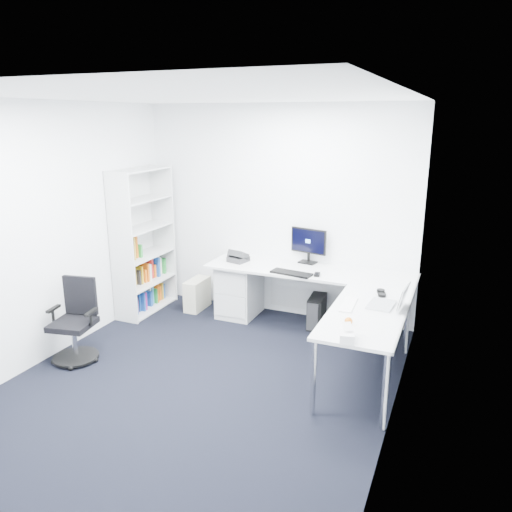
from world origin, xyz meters
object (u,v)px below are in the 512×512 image
at_px(monitor, 308,245).
at_px(laptop, 382,294).
at_px(task_chair, 72,322).
at_px(l_desk, 299,308).
at_px(bookshelf, 143,241).

xyz_separation_m(monitor, laptop, (1.10, -1.14, -0.11)).
bearing_deg(laptop, task_chair, -157.85).
relative_size(l_desk, monitor, 5.30).
bearing_deg(laptop, bookshelf, 174.35).
relative_size(monitor, laptop, 1.39).
xyz_separation_m(task_chair, laptop, (3.03, 0.96, 0.42)).
bearing_deg(l_desk, bookshelf, 178.68).
xyz_separation_m(bookshelf, laptop, (3.18, -0.57, -0.09)).
relative_size(bookshelf, task_chair, 2.15).
bearing_deg(bookshelf, laptop, -10.20).
height_order(bookshelf, laptop, bookshelf).
bearing_deg(bookshelf, l_desk, -1.32).
relative_size(l_desk, task_chair, 2.86).
bearing_deg(l_desk, task_chair, -143.76).
bearing_deg(task_chair, bookshelf, 84.85).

